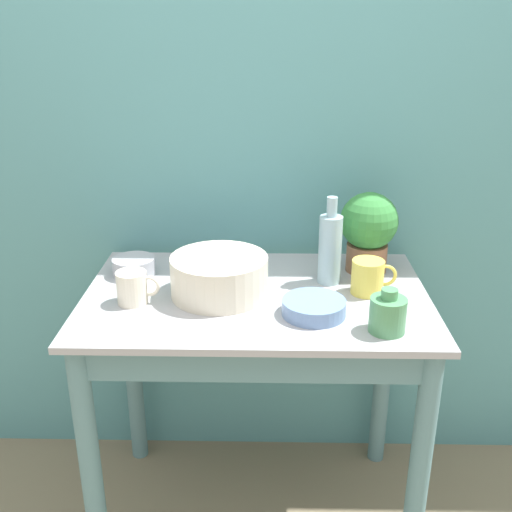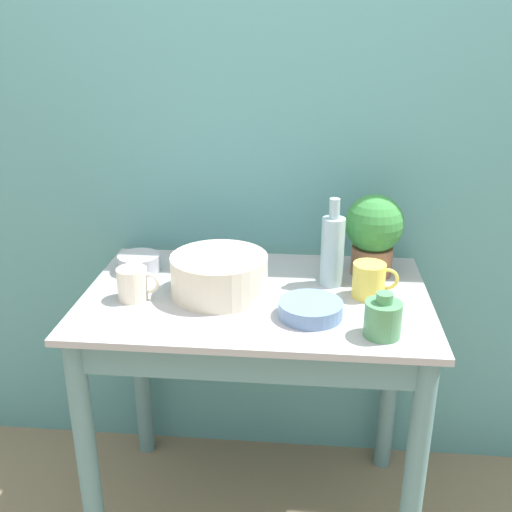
% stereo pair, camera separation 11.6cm
% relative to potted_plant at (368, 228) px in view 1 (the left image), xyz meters
% --- Properties ---
extents(wall_back, '(6.00, 0.05, 2.40)m').
position_rel_potted_plant_xyz_m(wall_back, '(-0.35, 0.20, 0.22)').
color(wall_back, teal).
rests_on(wall_back, ground_plane).
extents(counter_table, '(1.02, 0.66, 0.83)m').
position_rel_potted_plant_xyz_m(counter_table, '(-0.35, -0.21, -0.34)').
color(counter_table, slate).
rests_on(counter_table, ground_plane).
extents(potted_plant, '(0.18, 0.18, 0.26)m').
position_rel_potted_plant_xyz_m(potted_plant, '(0.00, 0.00, 0.00)').
color(potted_plant, '#8C5B42').
rests_on(potted_plant, counter_table).
extents(bowl_wash_large, '(0.29, 0.29, 0.12)m').
position_rel_potted_plant_xyz_m(bowl_wash_large, '(-0.46, -0.19, -0.08)').
color(bowl_wash_large, beige).
rests_on(bowl_wash_large, counter_table).
extents(bottle_tall, '(0.07, 0.07, 0.27)m').
position_rel_potted_plant_xyz_m(bottle_tall, '(-0.13, -0.10, -0.03)').
color(bottle_tall, '#93B2BC').
rests_on(bottle_tall, counter_table).
extents(bottle_short, '(0.10, 0.10, 0.12)m').
position_rel_potted_plant_xyz_m(bottle_short, '(-0.01, -0.41, -0.09)').
color(bottle_short, '#4C8C59').
rests_on(bottle_short, counter_table).
extents(mug_cream, '(0.12, 0.09, 0.10)m').
position_rel_potted_plant_xyz_m(mug_cream, '(-0.70, -0.25, -0.10)').
color(mug_cream, beige).
rests_on(mug_cream, counter_table).
extents(mug_yellow, '(0.13, 0.10, 0.10)m').
position_rel_potted_plant_xyz_m(mug_yellow, '(-0.02, -0.17, -0.09)').
color(mug_yellow, '#E5CC4C').
rests_on(mug_yellow, counter_table).
extents(bowl_small_blue, '(0.18, 0.18, 0.04)m').
position_rel_potted_plant_xyz_m(bowl_small_blue, '(-0.19, -0.32, -0.12)').
color(bowl_small_blue, '#6684B2').
rests_on(bowl_small_blue, counter_table).
extents(bowl_small_steel, '(0.13, 0.13, 0.06)m').
position_rel_potted_plant_xyz_m(bowl_small_steel, '(-0.74, -0.05, -0.12)').
color(bowl_small_steel, '#A8A8B2').
rests_on(bowl_small_steel, counter_table).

